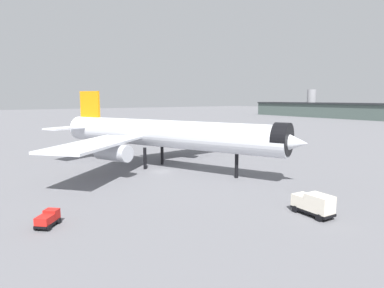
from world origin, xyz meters
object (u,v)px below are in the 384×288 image
(baggage_tug_wing, at_px, (48,219))
(baggage_cart_trailing, at_px, (278,150))
(traffic_cone_near_nose, at_px, (94,149))
(service_truck_front, at_px, (313,204))
(traffic_cone_wingtip, at_px, (284,154))
(airliner_near_gate, at_px, (162,134))

(baggage_tug_wing, relative_size, baggage_cart_trailing, 1.20)
(baggage_cart_trailing, relative_size, traffic_cone_near_nose, 3.83)
(service_truck_front, bearing_deg, traffic_cone_wingtip, -41.89)
(traffic_cone_near_nose, bearing_deg, airliner_near_gate, 5.86)
(airliner_near_gate, bearing_deg, baggage_tug_wing, -75.76)
(baggage_tug_wing, relative_size, traffic_cone_wingtip, 4.60)
(airliner_near_gate, relative_size, service_truck_front, 10.44)
(baggage_cart_trailing, bearing_deg, baggage_tug_wing, -28.63)
(service_truck_front, height_order, baggage_cart_trailing, service_truck_front)
(service_truck_front, distance_m, baggage_cart_trailing, 49.66)
(traffic_cone_wingtip, bearing_deg, baggage_tug_wing, -76.03)
(baggage_cart_trailing, xyz_separation_m, traffic_cone_near_nose, (-36.44, -39.37, -0.60))
(baggage_tug_wing, distance_m, traffic_cone_near_nose, 60.40)
(baggage_tug_wing, bearing_deg, traffic_cone_wingtip, -32.81)
(service_truck_front, bearing_deg, airliner_near_gate, 6.18)
(airliner_near_gate, height_order, baggage_tug_wing, airliner_near_gate)
(service_truck_front, xyz_separation_m, baggage_cart_trailing, (-34.95, 35.27, -0.61))
(airliner_near_gate, xyz_separation_m, service_truck_front, (37.62, 0.63, -5.95))
(airliner_near_gate, distance_m, traffic_cone_wingtip, 36.56)
(airliner_near_gate, height_order, service_truck_front, airliner_near_gate)
(baggage_cart_trailing, height_order, traffic_cone_wingtip, baggage_cart_trailing)
(traffic_cone_near_nose, bearing_deg, traffic_cone_wingtip, 44.92)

